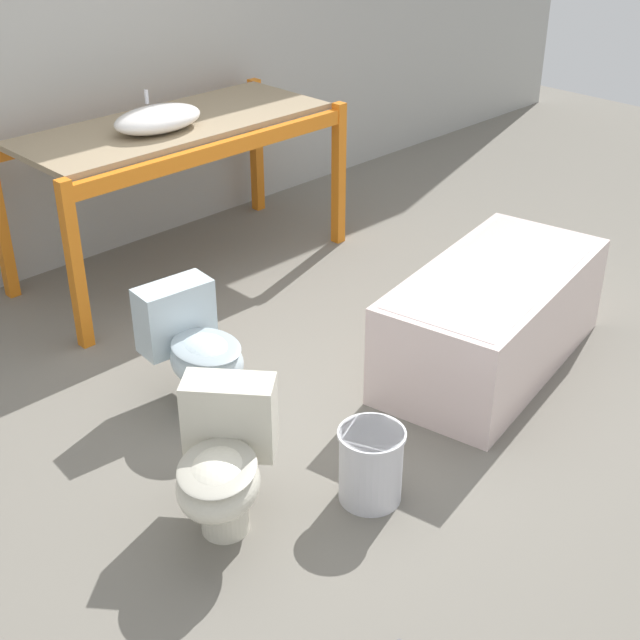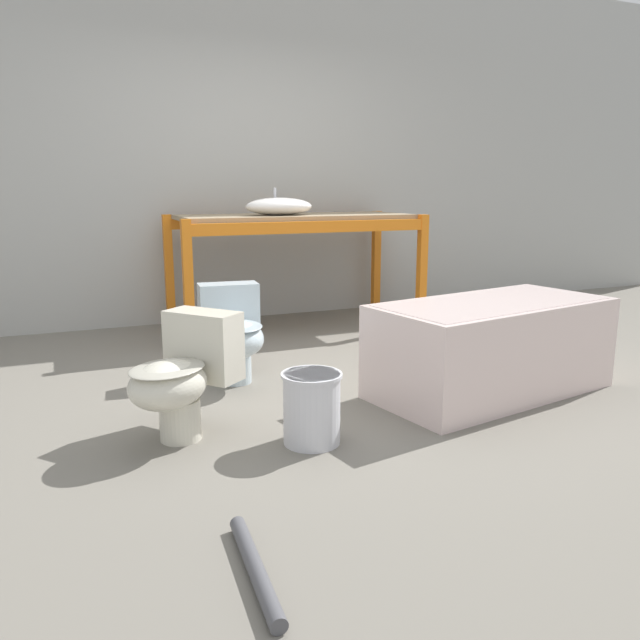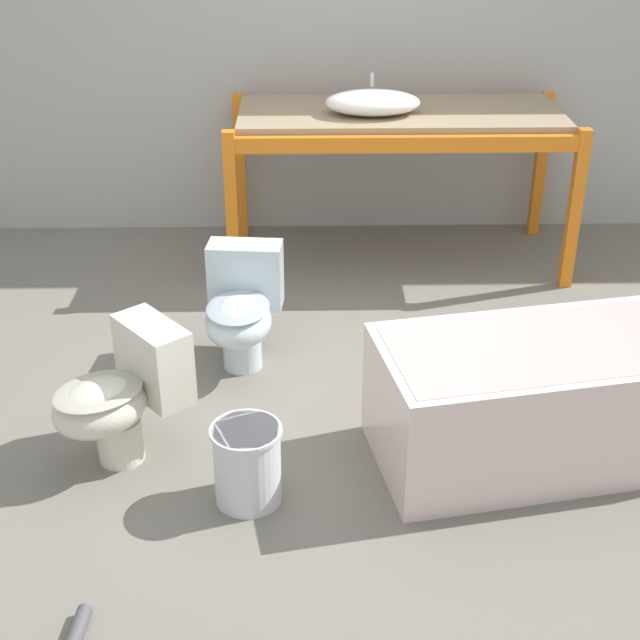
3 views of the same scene
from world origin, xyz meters
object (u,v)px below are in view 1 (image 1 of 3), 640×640
at_px(toilet_far, 223,461).
at_px(bucket_white, 371,464).
at_px(toilet_near, 195,347).
at_px(sink_basin, 158,119).
at_px(bathtub_main, 493,311).

height_order(toilet_far, bucket_white, toilet_far).
bearing_deg(toilet_near, sink_basin, 64.57).
relative_size(bathtub_main, bucket_white, 4.47).
bearing_deg(sink_basin, bathtub_main, -73.03).
height_order(bathtub_main, toilet_far, toilet_far).
distance_m(sink_basin, toilet_near, 1.59).
bearing_deg(toilet_far, bucket_white, 20.77).
height_order(bathtub_main, bucket_white, bathtub_main).
bearing_deg(bucket_white, toilet_near, 94.21).
relative_size(toilet_near, bucket_white, 1.74).
bearing_deg(bathtub_main, toilet_far, 169.06).
relative_size(sink_basin, bathtub_main, 0.36).
distance_m(sink_basin, bucket_white, 2.55).
distance_m(bathtub_main, toilet_near, 1.56).
xyz_separation_m(sink_basin, toilet_near, (-0.73, -1.22, -0.72)).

